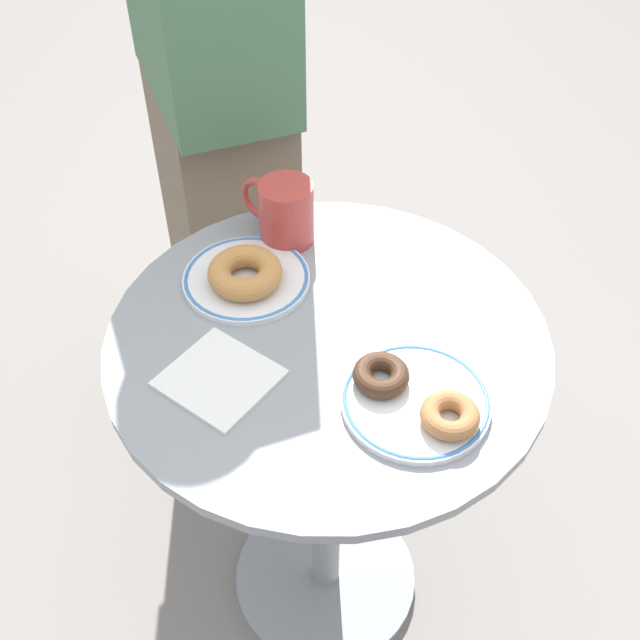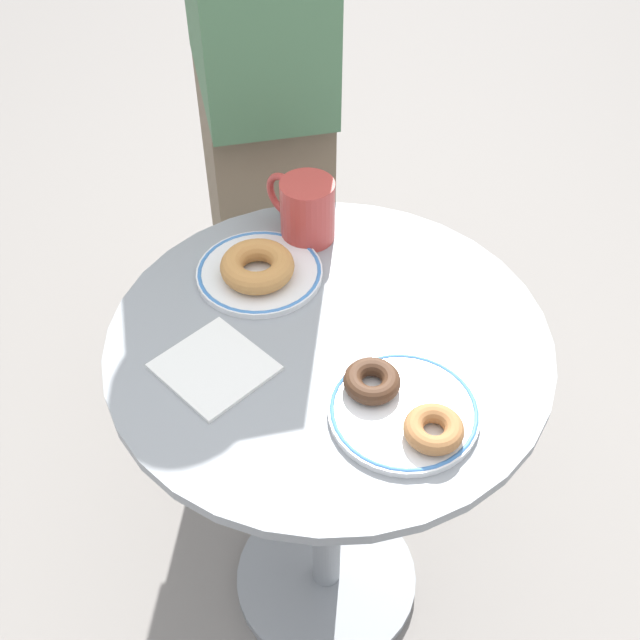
% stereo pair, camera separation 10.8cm
% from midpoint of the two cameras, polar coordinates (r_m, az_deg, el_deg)
% --- Properties ---
extents(ground_plane, '(7.00, 7.00, 0.02)m').
position_cam_midpoint_polar(ground_plane, '(1.75, -1.48, -18.66)').
color(ground_plane, gray).
extents(cafe_table, '(0.64, 0.64, 0.75)m').
position_cam_midpoint_polar(cafe_table, '(1.32, -1.88, -9.15)').
color(cafe_table, gray).
rests_on(cafe_table, ground).
extents(plate_left, '(0.20, 0.20, 0.01)m').
position_cam_midpoint_polar(plate_left, '(1.21, -7.95, 2.89)').
color(plate_left, white).
rests_on(plate_left, cafe_table).
extents(plate_right, '(0.20, 0.20, 0.01)m').
position_cam_midpoint_polar(plate_right, '(1.03, 4.04, -6.09)').
color(plate_right, white).
rests_on(plate_right, cafe_table).
extents(donut_old_fashioned, '(0.14, 0.14, 0.04)m').
position_cam_midpoint_polar(donut_old_fashioned, '(1.19, -7.98, 3.41)').
color(donut_old_fashioned, '#BC7F42').
rests_on(donut_old_fashioned, plate_left).
extents(donut_cinnamon, '(0.11, 0.11, 0.03)m').
position_cam_midpoint_polar(donut_cinnamon, '(1.00, 6.43, -7.10)').
color(donut_cinnamon, '#A36B3D').
rests_on(donut_cinnamon, plate_right).
extents(donut_chocolate, '(0.11, 0.11, 0.03)m').
position_cam_midpoint_polar(donut_chocolate, '(1.04, 1.51, -4.20)').
color(donut_chocolate, '#422819').
rests_on(donut_chocolate, plate_right).
extents(paper_napkin, '(0.14, 0.14, 0.01)m').
position_cam_midpoint_polar(paper_napkin, '(1.08, -10.23, -4.36)').
color(paper_napkin, white).
rests_on(paper_napkin, cafe_table).
extents(coffee_mug, '(0.13, 0.09, 0.10)m').
position_cam_midpoint_polar(coffee_mug, '(1.25, -5.11, 7.79)').
color(coffee_mug, '#B73D38').
rests_on(coffee_mug, cafe_table).
extents(person_figure, '(0.45, 0.38, 1.59)m').
position_cam_midpoint_polar(person_figure, '(1.54, -9.54, 14.51)').
color(person_figure, brown).
rests_on(person_figure, ground).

